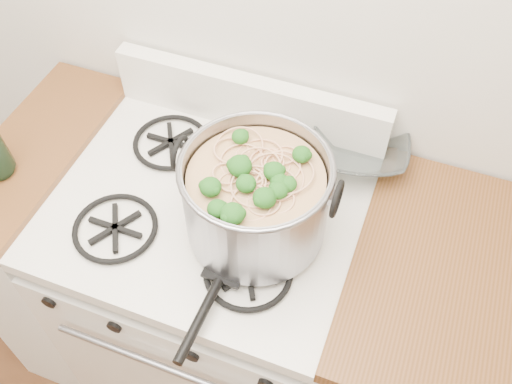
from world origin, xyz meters
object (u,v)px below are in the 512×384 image
Objects in this scene: gas_range at (216,295)px; glass_bowl at (359,151)px; stock_pot at (256,198)px; spatula at (229,261)px.

glass_bowl is at bearing 41.66° from gas_range.
stock_pot is 0.15m from spatula.
stock_pot is 3.66× the size of glass_bowl.
stock_pot is 0.36m from glass_bowl.
gas_range is at bearing -138.34° from glass_bowl.
spatula is at bearing -113.89° from glass_bowl.
stock_pot is (0.14, -0.03, 0.59)m from gas_range.
gas_range is 9.28× the size of glass_bowl.
stock_pot reaches higher than glass_bowl.
glass_bowl is at bearing 67.26° from spatula.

